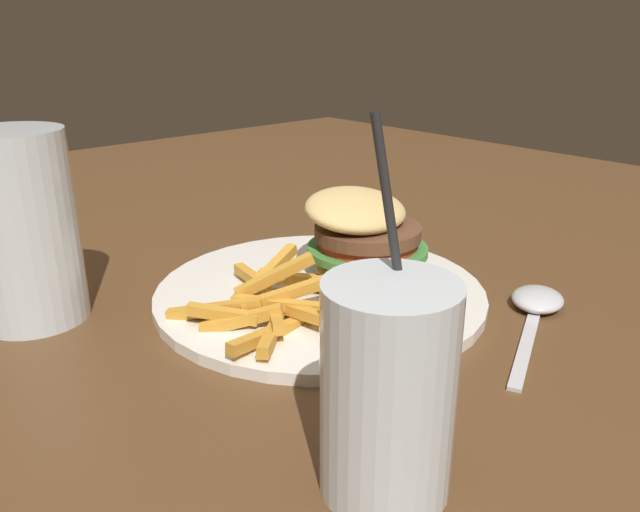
# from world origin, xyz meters

# --- Properties ---
(dining_table) EXTENTS (1.41, 1.28, 0.74)m
(dining_table) POSITION_xyz_m (0.00, 0.00, 0.63)
(dining_table) COLOR brown
(dining_table) RESTS_ON ground_plane
(meal_plate_near) EXTENTS (0.30, 0.30, 0.09)m
(meal_plate_near) POSITION_xyz_m (-0.06, -0.20, 0.77)
(meal_plate_near) COLOR white
(meal_plate_near) RESTS_ON dining_table
(beer_glass) EXTENTS (0.09, 0.09, 0.16)m
(beer_glass) POSITION_xyz_m (-0.29, -0.07, 0.82)
(beer_glass) COLOR silver
(beer_glass) RESTS_ON dining_table
(juice_glass) EXTENTS (0.07, 0.07, 0.20)m
(juice_glass) POSITION_xyz_m (-0.22, -0.41, 0.80)
(juice_glass) COLOR silver
(juice_glass) RESTS_ON dining_table
(spoon) EXTENTS (0.17, 0.10, 0.02)m
(spoon) POSITION_xyz_m (0.04, -0.35, 0.75)
(spoon) COLOR silver
(spoon) RESTS_ON dining_table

